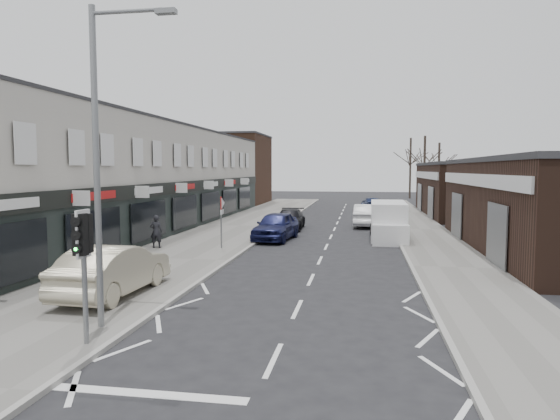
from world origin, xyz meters
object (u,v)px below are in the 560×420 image
at_px(pedestrian, 156,231).
at_px(parked_car_right_c, 372,204).
at_px(white_van, 388,222).
at_px(parked_car_left_b, 290,219).
at_px(sedan_on_pavement, 114,270).
at_px(traffic_light, 83,245).
at_px(parked_car_right_b, 383,213).
at_px(warning_sign, 222,207).
at_px(street_lamp, 103,150).
at_px(parked_car_left_a, 276,226).
at_px(parked_car_right_a, 367,215).

distance_m(pedestrian, parked_car_right_c, 29.05).
xyz_separation_m(white_van, parked_car_left_b, (-6.47, 4.05, -0.36)).
bearing_deg(parked_car_left_b, sedan_on_pavement, -100.07).
bearing_deg(traffic_light, parked_car_right_c, 79.85).
bearing_deg(parked_car_left_b, traffic_light, -94.76).
xyz_separation_m(parked_car_right_b, parked_car_right_c, (-0.68, 10.64, 0.01)).
distance_m(white_van, pedestrian, 13.32).
relative_size(sedan_on_pavement, parked_car_left_b, 1.05).
distance_m(warning_sign, parked_car_right_c, 27.49).
xyz_separation_m(sedan_on_pavement, parked_car_right_c, (8.77, 35.98, -0.28)).
bearing_deg(warning_sign, white_van, 32.77).
relative_size(pedestrian, parked_car_left_b, 0.36).
xyz_separation_m(warning_sign, parked_car_right_c, (7.97, 26.26, -1.55)).
distance_m(street_lamp, parked_car_right_b, 29.80).
bearing_deg(parked_car_right_c, white_van, 86.37).
bearing_deg(sedan_on_pavement, street_lamp, 117.05).
relative_size(parked_car_left_a, parked_car_right_b, 1.28).
xyz_separation_m(parked_car_right_a, parked_car_right_b, (1.29, 3.59, -0.17)).
bearing_deg(parked_car_right_a, parked_car_left_b, 27.14).
height_order(street_lamp, parked_car_right_b, street_lamp).
distance_m(sedan_on_pavement, parked_car_left_b, 19.50).
bearing_deg(parked_car_right_b, street_lamp, 68.59).
bearing_deg(parked_car_right_c, traffic_light, 74.60).
bearing_deg(traffic_light, street_lamp, 95.88).
bearing_deg(street_lamp, warning_sign, 92.84).
relative_size(white_van, parked_car_left_b, 1.21).
distance_m(sedan_on_pavement, parked_car_right_c, 37.03).
bearing_deg(traffic_light, sedan_on_pavement, 109.99).
distance_m(warning_sign, parked_car_right_b, 17.92).
relative_size(street_lamp, parked_car_right_b, 2.13).
height_order(street_lamp, sedan_on_pavement, street_lamp).
distance_m(parked_car_left_b, parked_car_right_a, 5.82).
relative_size(street_lamp, pedestrian, 4.73).
bearing_deg(pedestrian, parked_car_right_a, -140.76).
bearing_deg(sedan_on_pavement, parked_car_right_c, -101.67).
distance_m(traffic_light, parked_car_left_b, 23.68).
distance_m(traffic_light, warning_sign, 14.04).
bearing_deg(white_van, parked_car_left_a, -167.07).
distance_m(sedan_on_pavement, parked_car_left_a, 14.15).
height_order(street_lamp, parked_car_right_c, street_lamp).
bearing_deg(warning_sign, parked_car_left_a, 63.53).
relative_size(warning_sign, sedan_on_pavement, 0.55).
distance_m(white_van, sedan_on_pavement, 17.88).
relative_size(parked_car_right_b, parked_car_right_c, 0.84).
bearing_deg(parked_car_right_a, street_lamp, 76.92).
relative_size(warning_sign, parked_car_left_b, 0.58).
bearing_deg(parked_car_right_a, parked_car_right_b, -107.65).
relative_size(traffic_light, warning_sign, 1.15).
distance_m(street_lamp, sedan_on_pavement, 5.02).
height_order(sedan_on_pavement, parked_car_right_c, sedan_on_pavement).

